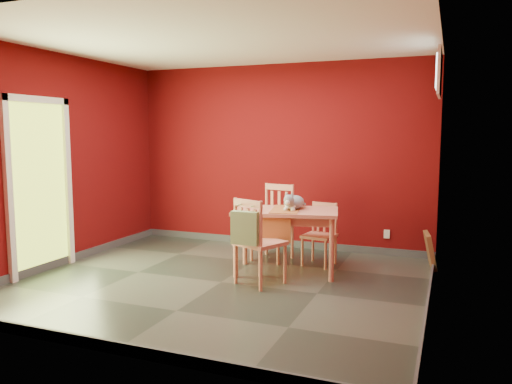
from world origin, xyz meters
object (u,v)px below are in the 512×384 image
(dining_table, at_px, (286,218))
(chair_near, at_px, (257,241))
(chair_far_left, at_px, (274,221))
(cat, at_px, (294,200))
(tote_bag, at_px, (245,228))
(picture_frame, at_px, (430,250))
(chair_far_right, at_px, (320,233))

(dining_table, distance_m, chair_near, 0.62)
(dining_table, xyz_separation_m, chair_far_left, (-0.36, 0.58, -0.16))
(dining_table, relative_size, cat, 2.90)
(chair_near, bearing_deg, cat, 71.39)
(dining_table, xyz_separation_m, tote_bag, (-0.20, -0.80, 0.00))
(chair_near, bearing_deg, tote_bag, -105.30)
(dining_table, relative_size, picture_frame, 2.96)
(dining_table, bearing_deg, chair_far_left, 121.45)
(chair_far_left, bearing_deg, tote_bag, -83.50)
(chair_far_right, distance_m, cat, 0.69)
(dining_table, bearing_deg, picture_frame, 28.15)
(chair_far_left, bearing_deg, dining_table, -58.55)
(chair_far_left, xyz_separation_m, chair_far_right, (0.66, -0.07, -0.11))
(chair_near, xyz_separation_m, tote_bag, (-0.06, -0.22, 0.18))
(chair_far_right, bearing_deg, chair_near, -112.04)
(chair_far_right, bearing_deg, cat, -116.84)
(cat, bearing_deg, chair_far_right, 50.87)
(chair_far_left, relative_size, picture_frame, 2.18)
(chair_far_left, distance_m, chair_far_right, 0.67)
(chair_near, distance_m, cat, 0.80)
(dining_table, height_order, cat, cat)
(tote_bag, height_order, cat, cat)
(chair_far_left, xyz_separation_m, chair_near, (0.22, -1.17, -0.01))
(picture_frame, bearing_deg, dining_table, -151.85)
(chair_near, xyz_separation_m, picture_frame, (1.77, 1.46, -0.28))
(chair_far_right, relative_size, tote_bag, 1.88)
(picture_frame, bearing_deg, cat, -152.73)
(chair_far_right, xyz_separation_m, tote_bag, (-0.50, -1.32, 0.27))
(chair_far_left, xyz_separation_m, cat, (0.44, -0.51, 0.38))
(tote_bag, bearing_deg, chair_near, 74.70)
(chair_near, distance_m, picture_frame, 2.31)
(picture_frame, bearing_deg, chair_far_left, -171.68)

